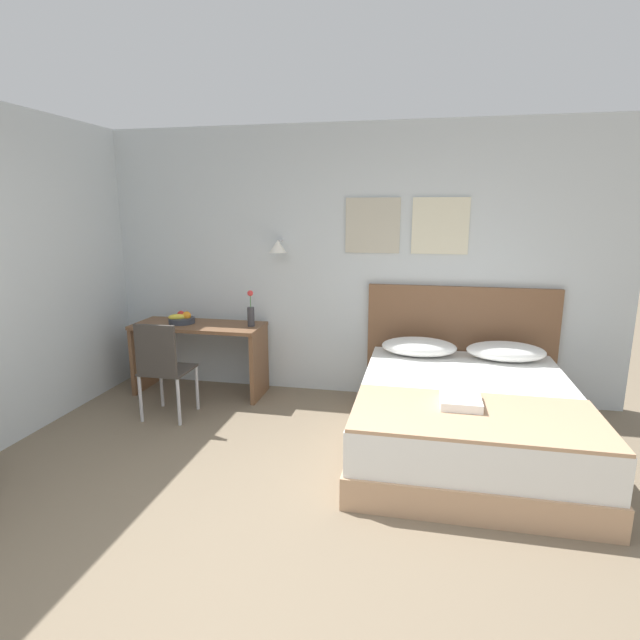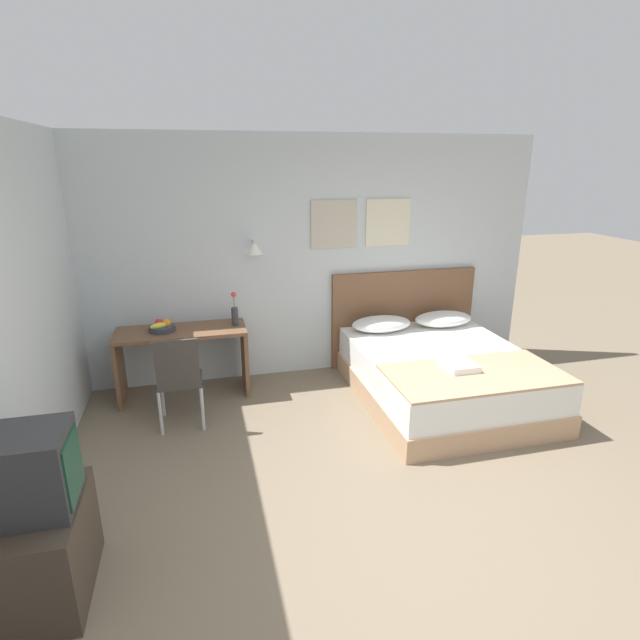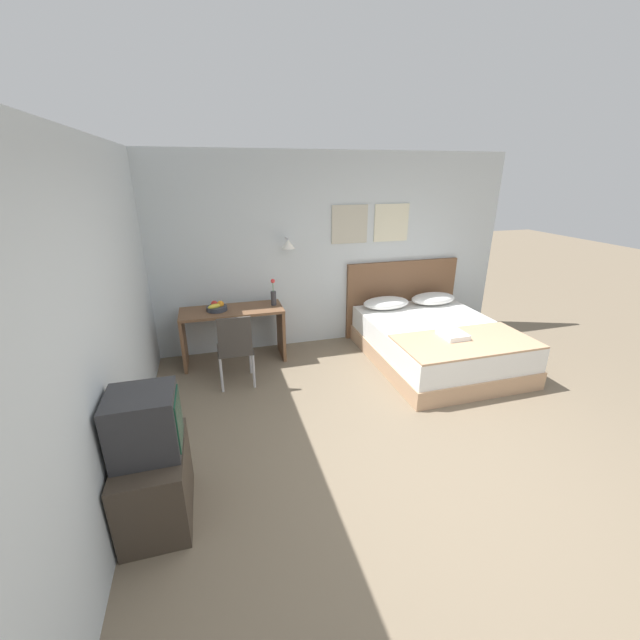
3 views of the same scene
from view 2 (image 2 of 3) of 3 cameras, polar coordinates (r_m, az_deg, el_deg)
The scene contains 14 objects.
ground_plane at distance 3.56m, azimuth 9.28°, elevation -24.24°, with size 24.00×24.00×0.00m, color #756651.
wall_back at distance 5.57m, azimuth -1.97°, elevation 7.05°, with size 5.47×0.31×2.65m.
bed at distance 5.30m, azimuth 13.79°, elevation -6.24°, with size 1.65×2.04×0.52m.
headboard at distance 6.07m, azimuth 9.48°, elevation 0.30°, with size 1.77×0.06×1.14m.
pillow_left at distance 5.68m, azimuth 7.03°, elevation -0.44°, with size 0.69×0.39×0.17m.
pillow_right at distance 5.99m, azimuth 13.90°, elevation 0.13°, with size 0.69×0.39×0.17m.
throw_blanket at distance 4.72m, azimuth 17.34°, elevation -5.94°, with size 1.60×0.82×0.02m.
folded_towel_near_foot at distance 4.77m, azimuth 15.59°, elevation -4.96°, with size 0.27×0.32×0.06m.
desk at distance 5.34m, azimuth -15.43°, elevation -3.19°, with size 1.30×0.52×0.72m.
desk_chair at distance 4.68m, azimuth -15.84°, elevation -6.17°, with size 0.40×0.40×0.90m.
fruit_bowl at distance 5.27m, azimuth -17.62°, elevation -0.75°, with size 0.26×0.26×0.12m.
flower_vase at distance 5.26m, azimuth -9.73°, elevation 0.81°, with size 0.07×0.07×0.36m.
tv_stand at distance 3.43m, azimuth -28.99°, elevation -22.15°, with size 0.46×0.71×0.57m.
television at distance 3.15m, azimuth -30.37°, elevation -14.79°, with size 0.45×0.40×0.46m.
Camera 2 is at (-1.14, -2.40, 2.37)m, focal length 28.00 mm.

